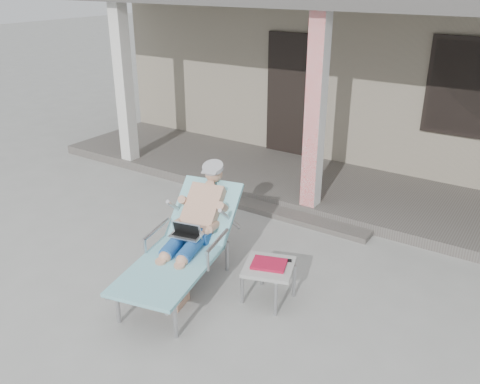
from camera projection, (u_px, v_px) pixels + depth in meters
The scene contains 7 objects.
ground at pixel (223, 284), 5.62m from camera, with size 60.00×60.00×0.00m, color #9E9E99.
house at pixel (412, 56), 9.94m from camera, with size 10.40×5.40×3.30m.
porch_deck at pixel (334, 189), 7.89m from camera, with size 10.00×2.00×0.15m, color #605B56.
porch_overhang at pixel (347, 3), 6.77m from camera, with size 10.00×2.30×2.85m.
porch_step at pixel (300, 219), 7.02m from camera, with size 2.00×0.30×0.07m, color #605B56.
lounger at pixel (188, 217), 5.40m from camera, with size 1.10×2.00×1.26m.
side_table at pixel (269, 269), 5.21m from camera, with size 0.63×0.63×0.44m.
Camera 1 is at (2.75, -3.87, 3.17)m, focal length 38.00 mm.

